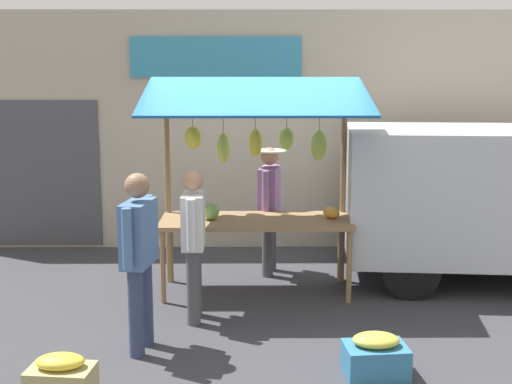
% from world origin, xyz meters
% --- Properties ---
extents(ground_plane, '(40.00, 40.00, 0.00)m').
position_xyz_m(ground_plane, '(0.00, 0.00, 0.00)').
color(ground_plane, '#38383D').
extents(street_backdrop, '(9.00, 0.30, 3.40)m').
position_xyz_m(street_backdrop, '(0.07, -2.20, 1.70)').
color(street_backdrop, '#B2A893').
rests_on(street_backdrop, ground).
extents(market_stall, '(2.50, 1.46, 2.50)m').
position_xyz_m(market_stall, '(-0.00, -0.04, 1.55)').
color(market_stall, olive).
rests_on(market_stall, ground).
extents(vendor_with_sunhat, '(0.42, 0.69, 1.63)m').
position_xyz_m(vendor_with_sunhat, '(-0.18, -0.75, 0.96)').
color(vendor_with_sunhat, '#4C4C51').
rests_on(vendor_with_sunhat, ground).
extents(shopper_in_striped_shirt, '(0.22, 0.69, 1.59)m').
position_xyz_m(shopper_in_striped_shirt, '(0.65, 0.92, 0.91)').
color(shopper_in_striped_shirt, '#4C4C51').
rests_on(shopper_in_striped_shirt, ground).
extents(shopper_with_shopping_bag, '(0.30, 0.70, 1.68)m').
position_xyz_m(shopper_with_shopping_bag, '(1.08, 1.71, 0.98)').
color(shopper_with_shopping_bag, navy).
rests_on(shopper_with_shopping_bag, ground).
extents(produce_crate_near, '(0.53, 0.38, 0.44)m').
position_xyz_m(produce_crate_near, '(1.53, 2.82, 0.20)').
color(produce_crate_near, tan).
rests_on(produce_crate_near, ground).
extents(produce_crate_side, '(0.56, 0.44, 0.38)m').
position_xyz_m(produce_crate_side, '(-1.01, 2.27, 0.17)').
color(produce_crate_side, teal).
rests_on(produce_crate_side, ground).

